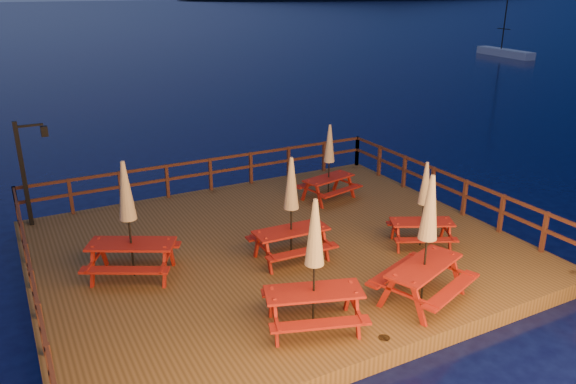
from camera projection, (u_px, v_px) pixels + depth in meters
name	position (u px, v px, depth m)	size (l,w,h in m)	color
ground	(277.00, 260.00, 14.84)	(500.00, 500.00, 0.00)	black
deck	(277.00, 253.00, 14.77)	(12.00, 10.00, 0.40)	#4E3619
deck_piles	(277.00, 270.00, 14.94)	(11.44, 9.44, 1.40)	#381C12
railing	(248.00, 198.00, 15.90)	(11.80, 9.75, 1.10)	#381C12
lamp_post	(28.00, 164.00, 15.47)	(0.85, 0.18, 3.00)	black
sailboat	(505.00, 53.00, 56.26)	(2.07, 7.19, 10.54)	silver
picnic_table_0	(329.00, 161.00, 17.49)	(1.96, 1.74, 2.42)	maroon
picnic_table_1	(291.00, 208.00, 13.55)	(1.90, 1.58, 2.65)	maroon
picnic_table_2	(314.00, 263.00, 10.75)	(2.33, 2.11, 2.74)	maroon
picnic_table_3	(427.00, 238.00, 11.68)	(2.45, 2.24, 2.86)	maroon
picnic_table_4	(128.00, 218.00, 12.71)	(2.51, 2.37, 2.82)	maroon
picnic_table_5	(424.00, 203.00, 14.34)	(2.02, 1.89, 2.29)	maroon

